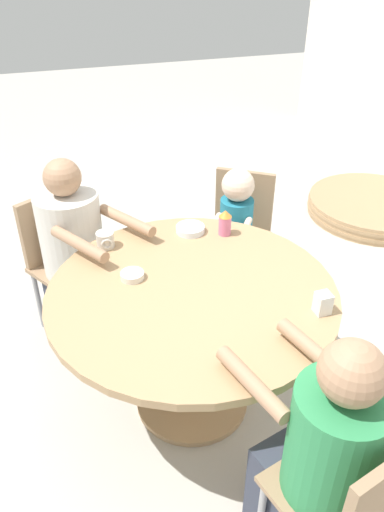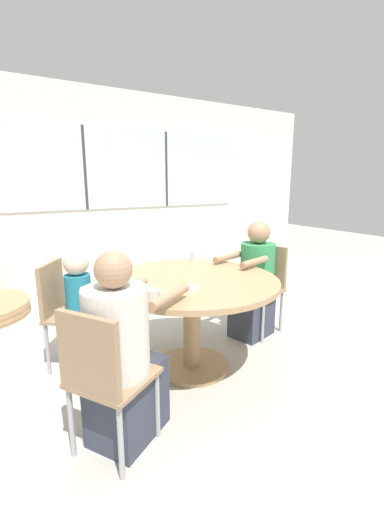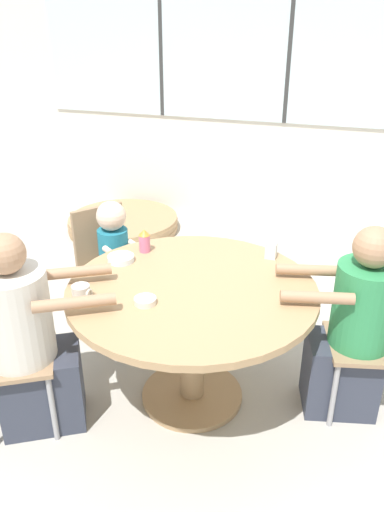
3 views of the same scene
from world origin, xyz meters
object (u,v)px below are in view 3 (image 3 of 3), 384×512
at_px(person_man_blue_shirt, 29,346).
at_px(coffee_mug, 82,293).
at_px(person_woman_green_shirt, 352,333).
at_px(sippy_cup, 144,240).
at_px(milk_carton_small, 271,250).
at_px(chair_for_toddler, 106,257).
at_px(folded_table_stack, 123,223).
at_px(chair_for_woman_green_shirt, 384,332).
at_px(bowl_cereal, 121,258).
at_px(bowl_white_shallow, 145,301).
at_px(person_toddler, 117,271).

relative_size(person_man_blue_shirt, coffee_mug, 11.70).
bearing_deg(person_woman_green_shirt, sippy_cup, 71.07).
bearing_deg(milk_carton_small, chair_for_toddler, 173.88).
distance_m(coffee_mug, folded_table_stack, 2.81).
relative_size(chair_for_woman_green_shirt, sippy_cup, 6.01).
distance_m(bowl_cereal, folded_table_stack, 2.40).
distance_m(coffee_mug, sippy_cup, 0.64).
distance_m(person_woman_green_shirt, bowl_cereal, 1.38).
bearing_deg(person_man_blue_shirt, coffee_mug, 85.93).
distance_m(person_man_blue_shirt, coffee_mug, 0.42).
bearing_deg(folded_table_stack, sippy_cup, -59.67).
distance_m(chair_for_toddler, bowl_cereal, 0.64).
bearing_deg(sippy_cup, bowl_white_shallow, -66.29).
height_order(person_man_blue_shirt, milk_carton_small, person_man_blue_shirt).
height_order(sippy_cup, milk_carton_small, sippy_cup).
bearing_deg(chair_for_toddler, sippy_cup, 92.25).
xyz_separation_m(chair_for_toddler, bowl_white_shallow, (0.69, -0.85, 0.26)).
bearing_deg(person_man_blue_shirt, chair_for_toddler, 154.46).
height_order(chair_for_toddler, person_toddler, person_toddler).
bearing_deg(bowl_cereal, person_man_blue_shirt, -113.16).
xyz_separation_m(person_woman_green_shirt, coffee_mug, (-1.34, -0.53, 0.29)).
height_order(person_man_blue_shirt, person_toddler, person_man_blue_shirt).
distance_m(bowl_white_shallow, bowl_cereal, 0.51).
xyz_separation_m(person_man_blue_shirt, sippy_cup, (0.34, 0.77, 0.33)).
bearing_deg(folded_table_stack, coffee_mug, -67.76).
distance_m(person_toddler, milk_carton_small, 1.11).
bearing_deg(person_woman_green_shirt, folded_table_stack, 35.92).
bearing_deg(chair_for_toddler, person_toddler, 90.00).
relative_size(person_man_blue_shirt, sippy_cup, 7.93).
distance_m(chair_for_woman_green_shirt, sippy_cup, 1.47).
relative_size(chair_for_toddler, bowl_cereal, 5.55).
xyz_separation_m(person_man_blue_shirt, person_toddler, (0.03, 0.97, -0.03)).
height_order(chair_for_woman_green_shirt, milk_carton_small, chair_for_woman_green_shirt).
distance_m(coffee_mug, bowl_cereal, 0.47).
xyz_separation_m(sippy_cup, milk_carton_small, (0.75, 0.16, -0.03)).
xyz_separation_m(sippy_cup, bowl_white_shallow, (0.25, -0.57, -0.06)).
bearing_deg(chair_for_toddler, folded_table_stack, -121.87).
height_order(person_woman_green_shirt, bowl_cereal, person_woman_green_shirt).
xyz_separation_m(person_woman_green_shirt, milk_carton_small, (-0.52, 0.27, 0.30)).
relative_size(bowl_white_shallow, bowl_cereal, 0.72).
xyz_separation_m(coffee_mug, folded_table_stack, (-1.03, 2.52, -0.73)).
distance_m(sippy_cup, bowl_cereal, 0.20).
height_order(chair_for_woman_green_shirt, coffee_mug, chair_for_woman_green_shirt).
bearing_deg(folded_table_stack, milk_carton_small, -42.93).
bearing_deg(person_woman_green_shirt, person_man_blue_shirt, 98.43).
xyz_separation_m(chair_for_woman_green_shirt, coffee_mug, (-1.50, -0.57, 0.28)).
distance_m(chair_for_toddler, milk_carton_small, 1.23).
distance_m(chair_for_toddler, person_toddler, 0.16).
height_order(coffee_mug, bowl_white_shallow, coffee_mug).
height_order(chair_for_woman_green_shirt, person_toddler, person_toddler).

